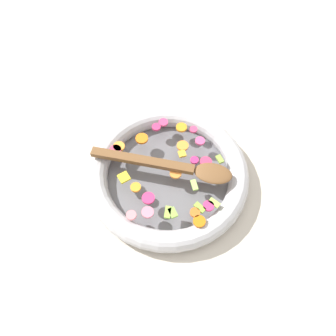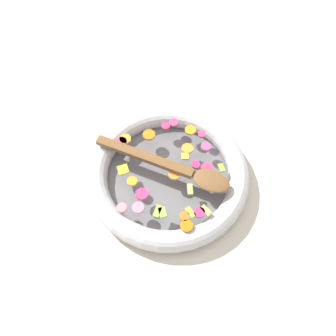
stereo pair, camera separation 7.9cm
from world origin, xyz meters
The scene contains 4 objects.
ground_plane centered at (0.00, 0.00, 0.00)m, with size 4.00×4.00×0.00m, color beige.
skillet centered at (0.00, 0.00, 0.02)m, with size 0.40×0.40×0.05m.
chopped_vegetables centered at (0.00, 0.00, 0.05)m, with size 0.32×0.28×0.01m.
wooden_spoon centered at (0.01, 0.02, 0.06)m, with size 0.14×0.34×0.01m.
Camera 2 is at (0.40, 0.04, 0.73)m, focal length 35.00 mm.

